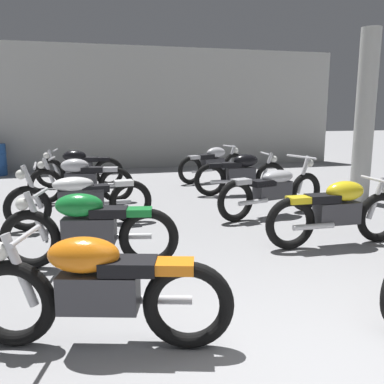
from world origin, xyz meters
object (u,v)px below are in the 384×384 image
at_px(motorcycle_left_row_3, 80,179).
at_px(motorcycle_left_row_0, 98,288).
at_px(motorcycle_right_row_2, 273,189).
at_px(motorcycle_right_row_4, 213,163).
at_px(motorcycle_right_row_1, 338,211).
at_px(motorcycle_right_row_3, 241,173).
at_px(motorcycle_left_row_1, 89,228).
at_px(motorcycle_left_row_4, 79,167).
at_px(motorcycle_left_row_2, 80,197).
at_px(support_pillar, 365,118).

bearing_deg(motorcycle_left_row_3, motorcycle_left_row_0, -88.79).
relative_size(motorcycle_right_row_2, motorcycle_right_row_4, 1.11).
bearing_deg(motorcycle_right_row_1, motorcycle_right_row_4, 90.44).
bearing_deg(motorcycle_right_row_4, motorcycle_right_row_3, -87.85).
xyz_separation_m(motorcycle_left_row_1, motorcycle_left_row_4, (-0.11, 5.22, 0.00)).
relative_size(motorcycle_left_row_3, motorcycle_right_row_4, 1.03).
relative_size(motorcycle_left_row_4, motorcycle_right_row_1, 1.00).
distance_m(motorcycle_left_row_2, motorcycle_left_row_3, 1.72).
relative_size(motorcycle_left_row_1, motorcycle_right_row_1, 0.99).
height_order(support_pillar, motorcycle_right_row_4, support_pillar).
bearing_deg(motorcycle_left_row_2, motorcycle_left_row_0, -87.96).
xyz_separation_m(motorcycle_left_row_1, motorcycle_right_row_4, (3.08, 5.16, 0.00)).
bearing_deg(motorcycle_right_row_3, motorcycle_left_row_0, -121.39).
xyz_separation_m(support_pillar, motorcycle_left_row_2, (-5.21, -0.49, -1.15)).
relative_size(motorcycle_left_row_3, motorcycle_right_row_2, 0.93).
bearing_deg(motorcycle_left_row_1, motorcycle_left_row_3, 91.29).
relative_size(motorcycle_left_row_3, motorcycle_left_row_4, 1.00).
bearing_deg(support_pillar, motorcycle_right_row_4, 125.15).
height_order(support_pillar, motorcycle_right_row_2, support_pillar).
bearing_deg(motorcycle_left_row_0, motorcycle_left_row_2, 92.04).
relative_size(motorcycle_left_row_1, motorcycle_right_row_2, 0.92).
height_order(motorcycle_left_row_1, motorcycle_left_row_3, same).
distance_m(motorcycle_left_row_2, motorcycle_right_row_1, 3.67).
relative_size(support_pillar, motorcycle_left_row_3, 1.63).
xyz_separation_m(motorcycle_left_row_2, motorcycle_left_row_3, (0.01, 1.72, 0.01)).
distance_m(motorcycle_left_row_1, motorcycle_left_row_4, 5.23).
bearing_deg(motorcycle_left_row_1, motorcycle_left_row_0, -88.95).
distance_m(motorcycle_left_row_4, motorcycle_right_row_2, 4.74).
bearing_deg(support_pillar, motorcycle_right_row_2, -163.65).
bearing_deg(motorcycle_left_row_0, motorcycle_right_row_2, 48.06).
distance_m(motorcycle_left_row_2, motorcycle_left_row_4, 3.45).
xyz_separation_m(motorcycle_left_row_4, motorcycle_right_row_3, (3.25, -1.79, 0.00)).
bearing_deg(motorcycle_right_row_2, motorcycle_left_row_4, 130.98).
relative_size(motorcycle_right_row_2, motorcycle_right_row_3, 1.08).
distance_m(motorcycle_left_row_0, motorcycle_left_row_1, 1.67).
relative_size(motorcycle_left_row_2, motorcycle_right_row_1, 1.10).
xyz_separation_m(support_pillar, motorcycle_left_row_0, (-5.09, -3.93, -1.14)).
xyz_separation_m(motorcycle_left_row_0, motorcycle_left_row_4, (-0.14, 6.89, 0.00)).
xyz_separation_m(support_pillar, motorcycle_right_row_2, (-2.11, -0.62, -1.15)).
xyz_separation_m(motorcycle_right_row_1, motorcycle_right_row_3, (0.02, 3.44, 0.00)).
height_order(motorcycle_left_row_4, motorcycle_right_row_1, same).
bearing_deg(motorcycle_right_row_3, motorcycle_left_row_2, -152.81).
height_order(motorcycle_left_row_1, motorcycle_right_row_3, same).
height_order(motorcycle_left_row_0, motorcycle_right_row_2, motorcycle_right_row_2).
height_order(motorcycle_left_row_3, motorcycle_right_row_2, motorcycle_right_row_2).
distance_m(motorcycle_left_row_2, motorcycle_right_row_4, 4.64).
distance_m(motorcycle_left_row_3, motorcycle_right_row_1, 4.74).
distance_m(motorcycle_right_row_1, motorcycle_right_row_4, 5.17).
bearing_deg(motorcycle_left_row_3, motorcycle_left_row_4, 90.87).
distance_m(motorcycle_left_row_4, motorcycle_right_row_4, 3.18).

